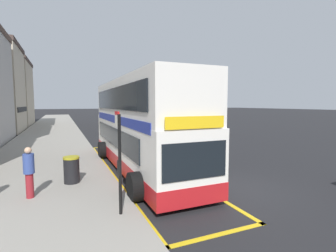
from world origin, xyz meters
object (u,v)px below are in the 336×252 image
bus_stop_sign (119,155)px  parked_car_grey_behind (126,120)px  double_decker_bus (139,128)px  pedestrian_further_back (29,170)px  litter_bin (72,170)px

bus_stop_sign → parked_car_grey_behind: bearing=75.8°
double_decker_bus → parked_car_grey_behind: bearing=77.7°
pedestrian_further_back → litter_bin: (1.34, 1.14, -0.40)m
double_decker_bus → parked_car_grey_behind: size_ratio=2.68×
double_decker_bus → litter_bin: bearing=-154.9°
bus_stop_sign → litter_bin: (-1.15, 3.47, -1.15)m
parked_car_grey_behind → pedestrian_further_back: size_ratio=2.47×
bus_stop_sign → pedestrian_further_back: size_ratio=1.70×
bus_stop_sign → pedestrian_further_back: 3.50m
double_decker_bus → litter_bin: (-3.24, -1.52, -1.40)m
bus_stop_sign → litter_bin: bus_stop_sign is taller
double_decker_bus → bus_stop_sign: 5.41m
bus_stop_sign → litter_bin: bearing=108.4°
parked_car_grey_behind → pedestrian_further_back: pedestrian_further_back is taller
double_decker_bus → litter_bin: double_decker_bus is taller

